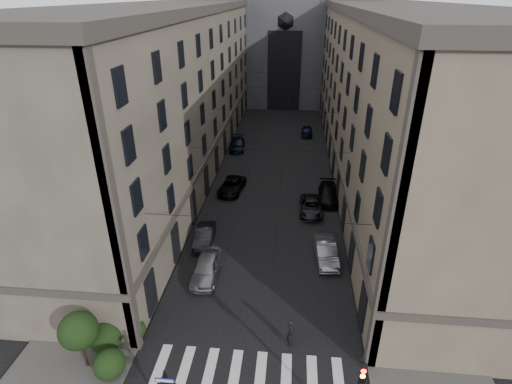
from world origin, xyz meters
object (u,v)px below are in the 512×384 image
(car_left_midnear, at_px, (204,236))
(car_left_midfar, at_px, (232,186))
(gothic_tower, at_px, (288,5))
(car_right_midfar, at_px, (329,194))
(car_left_far, at_px, (237,144))
(car_right_far, at_px, (307,131))
(pedestrian, at_px, (291,332))
(car_right_near, at_px, (326,252))
(car_left_near, at_px, (206,268))
(car_right_midnear, at_px, (311,206))

(car_left_midnear, distance_m, car_left_midfar, 10.40)
(gothic_tower, distance_m, car_right_midfar, 50.89)
(car_left_far, xyz_separation_m, car_right_far, (9.91, 6.94, -0.04))
(gothic_tower, relative_size, car_left_far, 11.60)
(car_right_midfar, distance_m, pedestrian, 20.38)
(car_left_far, height_order, car_right_near, car_right_near)
(gothic_tower, distance_m, pedestrian, 69.68)
(car_left_far, distance_m, pedestrian, 35.55)
(car_left_midfar, xyz_separation_m, car_left_far, (-1.24, 13.51, 0.03))
(car_left_near, xyz_separation_m, car_left_midfar, (-0.27, 14.95, -0.13))
(car_left_far, distance_m, car_right_far, 12.10)
(car_left_near, bearing_deg, gothic_tower, 86.71)
(car_left_far, relative_size, car_right_near, 1.07)
(car_left_far, xyz_separation_m, pedestrian, (8.14, -34.60, 0.28))
(car_right_midfar, relative_size, pedestrian, 2.59)
(car_left_near, xyz_separation_m, car_left_midnear, (-1.14, 4.58, -0.11))
(car_left_near, relative_size, car_left_far, 0.97)
(car_right_midfar, bearing_deg, car_right_far, 94.41)
(car_right_far, bearing_deg, gothic_tower, 100.72)
(car_left_midfar, bearing_deg, car_left_far, 103.18)
(car_left_far, xyz_separation_m, car_right_near, (10.88, -25.31, 0.05))
(gothic_tower, relative_size, pedestrian, 28.93)
(car_left_midnear, xyz_separation_m, car_right_midnear, (9.54, 6.48, -0.03))
(gothic_tower, bearing_deg, car_left_near, -93.91)
(car_right_midnear, bearing_deg, car_left_near, -126.49)
(car_left_midnear, bearing_deg, car_right_far, 70.10)
(car_left_near, height_order, car_right_far, car_left_near)
(car_left_near, distance_m, car_right_far, 36.38)
(gothic_tower, height_order, car_left_midfar, gothic_tower)
(car_right_midnear, height_order, car_right_far, car_right_far)
(car_left_midnear, height_order, car_right_midfar, car_right_midfar)
(car_left_near, xyz_separation_m, car_right_midnear, (8.40, 11.06, -0.15))
(car_right_near, height_order, car_right_far, car_right_near)
(car_right_far, bearing_deg, car_left_midnear, -105.64)
(gothic_tower, distance_m, car_right_midnear, 53.37)
(gothic_tower, distance_m, car_left_midfar, 49.73)
(car_left_midfar, bearing_deg, car_right_midfar, 2.21)
(car_right_near, relative_size, car_right_midnear, 0.96)
(car_left_midfar, bearing_deg, car_right_midnear, -16.21)
(car_left_midnear, bearing_deg, car_right_midnear, 31.48)
(car_left_midfar, bearing_deg, pedestrian, -63.96)
(car_right_near, bearing_deg, pedestrian, -111.47)
(car_right_far, bearing_deg, car_left_near, -101.79)
(car_left_midnear, height_order, car_right_near, car_right_near)
(gothic_tower, bearing_deg, car_right_far, -80.83)
(car_right_midnear, xyz_separation_m, car_right_midfar, (2.00, 2.82, 0.08))
(gothic_tower, bearing_deg, car_left_far, -99.83)
(car_left_far, height_order, pedestrian, pedestrian)
(car_right_midfar, bearing_deg, car_right_midnear, -126.26)
(car_right_far, bearing_deg, car_right_midnear, -88.44)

